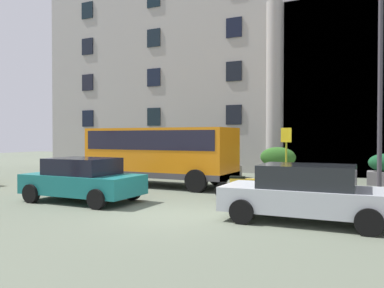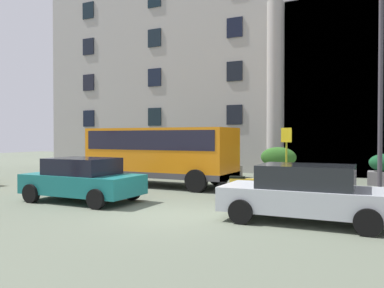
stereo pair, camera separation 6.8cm
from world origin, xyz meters
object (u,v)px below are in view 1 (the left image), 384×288
at_px(orange_minibus, 160,151).
at_px(hedge_planter_entrance_left, 278,164).
at_px(hedge_planter_entrance_right, 171,163).
at_px(lamppost_plaza_centre, 380,65).
at_px(hedge_planter_east, 221,163).
at_px(parked_sedan_second, 307,193).
at_px(motorcycle_near_kerb, 241,187).
at_px(parked_hatchback_near, 83,179).
at_px(hedge_planter_west, 110,160).
at_px(bus_stop_sign, 286,151).

xyz_separation_m(orange_minibus, hedge_planter_entrance_left, (4.00, 5.02, -0.75)).
bearing_deg(hedge_planter_entrance_right, lamppost_plaza_centre, -13.83).
bearing_deg(hedge_planter_east, parked_sedan_second, -56.68).
bearing_deg(motorcycle_near_kerb, orange_minibus, 142.54).
bearing_deg(hedge_planter_entrance_right, hedge_planter_east, -4.51).
xyz_separation_m(hedge_planter_entrance_left, parked_hatchback_near, (-4.18, -9.81, -0.05)).
bearing_deg(hedge_planter_east, lamppost_plaza_centre, -17.54).
height_order(hedge_planter_west, hedge_planter_entrance_right, hedge_planter_west).
relative_size(orange_minibus, bus_stop_sign, 2.60).
xyz_separation_m(hedge_planter_entrance_right, motorcycle_near_kerb, (6.82, -7.18, -0.16)).
distance_m(hedge_planter_east, hedge_planter_entrance_right, 3.27).
bearing_deg(parked_sedan_second, hedge_planter_west, 142.88).
bearing_deg(orange_minibus, hedge_planter_west, 142.57).
bearing_deg(orange_minibus, hedge_planter_entrance_left, 51.50).
xyz_separation_m(motorcycle_near_kerb, lamppost_plaza_centre, (4.23, 4.46, 4.57)).
height_order(hedge_planter_entrance_left, hedge_planter_west, hedge_planter_entrance_left).
relative_size(orange_minibus, parked_hatchback_near, 1.65).
xyz_separation_m(bus_stop_sign, lamppost_plaza_centre, (3.50, 0.92, 3.44)).
distance_m(hedge_planter_east, motorcycle_near_kerb, 7.80).
bearing_deg(parked_sedan_second, hedge_planter_entrance_right, 132.47).
xyz_separation_m(bus_stop_sign, parked_hatchback_near, (-5.43, -6.20, -0.84)).
bearing_deg(hedge_planter_entrance_right, hedge_planter_entrance_left, -0.23).
distance_m(bus_stop_sign, hedge_planter_entrance_left, 3.90).
bearing_deg(parked_sedan_second, bus_stop_sign, 105.71).
distance_m(hedge_planter_east, parked_sedan_second, 11.33).
xyz_separation_m(hedge_planter_west, motorcycle_near_kerb, (11.43, -7.44, -0.24)).
xyz_separation_m(bus_stop_sign, motorcycle_near_kerb, (-0.73, -3.54, -1.13)).
height_order(hedge_planter_entrance_right, parked_sedan_second, parked_sedan_second).
height_order(orange_minibus, motorcycle_near_kerb, orange_minibus).
distance_m(bus_stop_sign, parked_sedan_second, 6.43).
height_order(hedge_planter_entrance_right, lamppost_plaza_centre, lamppost_plaza_centre).
height_order(bus_stop_sign, hedge_planter_entrance_right, bus_stop_sign).
distance_m(bus_stop_sign, hedge_planter_entrance_right, 8.44).
height_order(bus_stop_sign, parked_sedan_second, bus_stop_sign).
distance_m(hedge_planter_entrance_right, parked_hatchback_near, 10.07).
xyz_separation_m(hedge_planter_entrance_left, hedge_planter_entrance_right, (-6.31, 0.03, -0.18)).
xyz_separation_m(hedge_planter_entrance_right, parked_hatchback_near, (2.13, -9.84, 0.13)).
xyz_separation_m(orange_minibus, hedge_planter_west, (-6.92, 5.31, -0.85)).
bearing_deg(hedge_planter_west, parked_sedan_second, -35.34).
relative_size(hedge_planter_east, parked_sedan_second, 0.48).
relative_size(bus_stop_sign, motorcycle_near_kerb, 1.33).
height_order(orange_minibus, lamppost_plaza_centre, lamppost_plaza_centre).
xyz_separation_m(parked_hatchback_near, lamppost_plaza_centre, (8.92, 7.12, 4.28)).
bearing_deg(hedge_planter_west, parked_hatchback_near, -56.28).
relative_size(bus_stop_sign, hedge_planter_east, 1.22).
xyz_separation_m(orange_minibus, parked_sedan_second, (7.16, -4.68, -0.80)).
xyz_separation_m(hedge_planter_east, parked_sedan_second, (6.22, -9.47, -0.02)).
distance_m(hedge_planter_entrance_right, lamppost_plaza_centre, 12.21).
bearing_deg(hedge_planter_west, orange_minibus, -37.48).
bearing_deg(parked_hatchback_near, lamppost_plaza_centre, 37.73).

